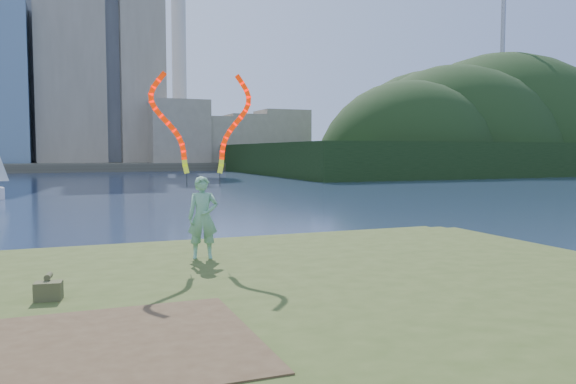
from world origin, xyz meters
name	(u,v)px	position (x,y,z in m)	size (l,w,h in m)	color
ground	(228,317)	(0.00, 0.00, 0.00)	(320.00, 320.00, 0.00)	#1B2843
grassy_knoll	(271,337)	(0.00, -2.30, 0.34)	(20.00, 18.00, 0.80)	#39491A
dirt_patch	(111,345)	(-2.20, -3.20, 0.81)	(3.20, 3.00, 0.02)	#47331E
far_shore	(85,165)	(0.00, 95.00, 0.60)	(320.00, 40.00, 1.20)	#474234
wooded_hill	(497,170)	(59.57, 59.96, 0.16)	(78.00, 50.00, 63.00)	black
woman_with_ribbons	(203,189)	(-0.09, 1.54, 2.21)	(2.03, 0.58, 4.04)	#1A743A
canvas_bag	(48,290)	(-2.91, -0.84, 0.95)	(0.41, 0.46, 0.36)	#3F4622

